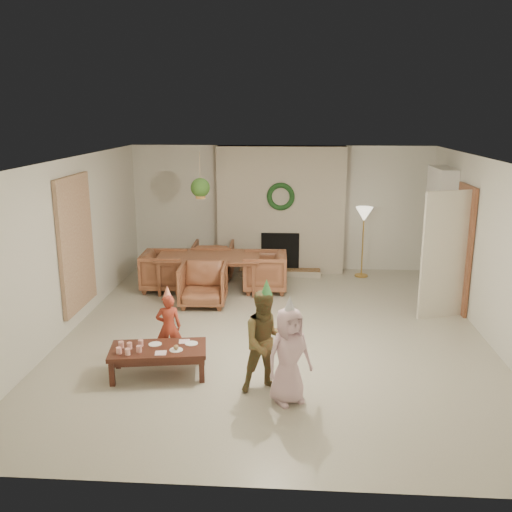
# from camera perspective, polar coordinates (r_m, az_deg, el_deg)

# --- Properties ---
(floor) EXTENTS (7.00, 7.00, 0.00)m
(floor) POSITION_cam_1_polar(r_m,az_deg,el_deg) (8.24, 1.91, -7.82)
(floor) COLOR #B7B29E
(floor) RESTS_ON ground
(ceiling) EXTENTS (7.00, 7.00, 0.00)m
(ceiling) POSITION_cam_1_polar(r_m,az_deg,el_deg) (7.65, 2.07, 9.77)
(ceiling) COLOR white
(ceiling) RESTS_ON wall_back
(wall_back) EXTENTS (7.00, 0.00, 7.00)m
(wall_back) POSITION_cam_1_polar(r_m,az_deg,el_deg) (11.28, 2.58, 4.91)
(wall_back) COLOR silver
(wall_back) RESTS_ON floor
(wall_front) EXTENTS (7.00, 0.00, 7.00)m
(wall_front) POSITION_cam_1_polar(r_m,az_deg,el_deg) (4.54, 0.50, -10.02)
(wall_front) COLOR silver
(wall_front) RESTS_ON floor
(wall_left) EXTENTS (0.00, 7.00, 7.00)m
(wall_left) POSITION_cam_1_polar(r_m,az_deg,el_deg) (8.49, -18.69, 0.94)
(wall_left) COLOR silver
(wall_left) RESTS_ON floor
(wall_right) EXTENTS (0.00, 7.00, 7.00)m
(wall_right) POSITION_cam_1_polar(r_m,az_deg,el_deg) (8.32, 23.10, 0.26)
(wall_right) COLOR silver
(wall_right) RESTS_ON floor
(fireplace_mass) EXTENTS (2.50, 0.40, 2.50)m
(fireplace_mass) POSITION_cam_1_polar(r_m,az_deg,el_deg) (11.09, 2.56, 4.74)
(fireplace_mass) COLOR #521519
(fireplace_mass) RESTS_ON floor
(fireplace_hearth) EXTENTS (1.60, 0.30, 0.12)m
(fireplace_hearth) POSITION_cam_1_polar(r_m,az_deg,el_deg) (11.01, 2.44, -1.69)
(fireplace_hearth) COLOR brown
(fireplace_hearth) RESTS_ON floor
(fireplace_firebox) EXTENTS (0.75, 0.12, 0.75)m
(fireplace_firebox) POSITION_cam_1_polar(r_m,az_deg,el_deg) (11.07, 2.49, 0.50)
(fireplace_firebox) COLOR black
(fireplace_firebox) RESTS_ON floor
(fireplace_wreath) EXTENTS (0.54, 0.10, 0.54)m
(fireplace_wreath) POSITION_cam_1_polar(r_m,az_deg,el_deg) (10.81, 2.55, 6.10)
(fireplace_wreath) COLOR #163C1A
(fireplace_wreath) RESTS_ON fireplace_mass
(floor_lamp_base) EXTENTS (0.26, 0.26, 0.03)m
(floor_lamp_base) POSITION_cam_1_polar(r_m,az_deg,el_deg) (11.15, 10.72, -1.97)
(floor_lamp_base) COLOR gold
(floor_lamp_base) RESTS_ON floor
(floor_lamp_post) EXTENTS (0.03, 0.03, 1.24)m
(floor_lamp_post) POSITION_cam_1_polar(r_m,az_deg,el_deg) (11.00, 10.88, 1.17)
(floor_lamp_post) COLOR gold
(floor_lamp_post) RESTS_ON floor
(floor_lamp_shade) EXTENTS (0.33, 0.33, 0.27)m
(floor_lamp_shade) POSITION_cam_1_polar(r_m,az_deg,el_deg) (10.88, 11.03, 4.22)
(floor_lamp_shade) COLOR beige
(floor_lamp_shade) RESTS_ON floor_lamp_post
(bookshelf_carcass) EXTENTS (0.30, 1.00, 2.20)m
(bookshelf_carcass) POSITION_cam_1_polar(r_m,az_deg,el_deg) (10.46, 18.18, 2.59)
(bookshelf_carcass) COLOR white
(bookshelf_carcass) RESTS_ON floor
(bookshelf_shelf_a) EXTENTS (0.30, 0.92, 0.03)m
(bookshelf_shelf_a) POSITION_cam_1_polar(r_m,az_deg,el_deg) (10.60, 17.80, -0.85)
(bookshelf_shelf_a) COLOR white
(bookshelf_shelf_a) RESTS_ON bookshelf_carcass
(bookshelf_shelf_b) EXTENTS (0.30, 0.92, 0.03)m
(bookshelf_shelf_b) POSITION_cam_1_polar(r_m,az_deg,el_deg) (10.50, 17.97, 1.26)
(bookshelf_shelf_b) COLOR white
(bookshelf_shelf_b) RESTS_ON bookshelf_carcass
(bookshelf_shelf_c) EXTENTS (0.30, 0.92, 0.03)m
(bookshelf_shelf_c) POSITION_cam_1_polar(r_m,az_deg,el_deg) (10.42, 18.14, 3.40)
(bookshelf_shelf_c) COLOR white
(bookshelf_shelf_c) RESTS_ON bookshelf_carcass
(bookshelf_shelf_d) EXTENTS (0.30, 0.92, 0.03)m
(bookshelf_shelf_d) POSITION_cam_1_polar(r_m,az_deg,el_deg) (10.36, 18.32, 5.57)
(bookshelf_shelf_d) COLOR white
(bookshelf_shelf_d) RESTS_ON bookshelf_carcass
(books_row_lower) EXTENTS (0.20, 0.40, 0.24)m
(books_row_lower) POSITION_cam_1_polar(r_m,az_deg,el_deg) (10.42, 17.95, -0.32)
(books_row_lower) COLOR #B13D20
(books_row_lower) RESTS_ON bookshelf_shelf_a
(books_row_mid) EXTENTS (0.20, 0.44, 0.24)m
(books_row_mid) POSITION_cam_1_polar(r_m,az_deg,el_deg) (10.52, 17.86, 2.06)
(books_row_mid) COLOR navy
(books_row_mid) RESTS_ON bookshelf_shelf_b
(books_row_upper) EXTENTS (0.20, 0.36, 0.22)m
(books_row_upper) POSITION_cam_1_polar(r_m,az_deg,el_deg) (10.30, 18.22, 4.00)
(books_row_upper) COLOR #C27E29
(books_row_upper) RESTS_ON bookshelf_shelf_c
(door_frame) EXTENTS (0.05, 0.86, 2.04)m
(door_frame) POSITION_cam_1_polar(r_m,az_deg,el_deg) (9.47, 20.43, 0.71)
(door_frame) COLOR brown
(door_frame) RESTS_ON floor
(door_leaf) EXTENTS (0.77, 0.32, 2.00)m
(door_leaf) POSITION_cam_1_polar(r_m,az_deg,el_deg) (9.02, 18.77, 0.05)
(door_leaf) COLOR beige
(door_leaf) RESTS_ON floor
(curtain_panel) EXTENTS (0.06, 1.20, 2.00)m
(curtain_panel) POSITION_cam_1_polar(r_m,az_deg,el_deg) (8.66, -17.95, 1.24)
(curtain_panel) COLOR #C4AC8B
(curtain_panel) RESTS_ON wall_left
(dining_table) EXTENTS (1.86, 1.08, 0.64)m
(dining_table) POSITION_cam_1_polar(r_m,az_deg,el_deg) (10.06, -4.86, -1.75)
(dining_table) COLOR brown
(dining_table) RESTS_ON floor
(dining_chair_near) EXTENTS (0.79, 0.81, 0.71)m
(dining_chair_near) POSITION_cam_1_polar(r_m,az_deg,el_deg) (9.29, -5.44, -2.94)
(dining_chair_near) COLOR brown
(dining_chair_near) RESTS_ON floor
(dining_chair_far) EXTENTS (0.79, 0.81, 0.71)m
(dining_chair_far) POSITION_cam_1_polar(r_m,az_deg,el_deg) (10.82, -4.38, -0.39)
(dining_chair_far) COLOR brown
(dining_chair_far) RESTS_ON floor
(dining_chair_left) EXTENTS (0.81, 0.79, 0.71)m
(dining_chair_left) POSITION_cam_1_polar(r_m,az_deg,el_deg) (10.18, -9.37, -1.51)
(dining_chair_left) COLOR brown
(dining_chair_left) RESTS_ON floor
(dining_chair_right) EXTENTS (0.81, 0.79, 0.71)m
(dining_chair_right) POSITION_cam_1_polar(r_m,az_deg,el_deg) (9.98, 0.88, -1.63)
(dining_chair_right) COLOR brown
(dining_chair_right) RESTS_ON floor
(hanging_plant_cord) EXTENTS (0.01, 0.01, 0.70)m
(hanging_plant_cord) POSITION_cam_1_polar(r_m,az_deg,el_deg) (9.30, -5.76, 8.39)
(hanging_plant_cord) COLOR tan
(hanging_plant_cord) RESTS_ON ceiling
(hanging_plant_pot) EXTENTS (0.16, 0.16, 0.12)m
(hanging_plant_pot) POSITION_cam_1_polar(r_m,az_deg,el_deg) (9.35, -5.71, 6.26)
(hanging_plant_pot) COLOR #AB7337
(hanging_plant_pot) RESTS_ON hanging_plant_cord
(hanging_plant_foliage) EXTENTS (0.32, 0.32, 0.32)m
(hanging_plant_foliage) POSITION_cam_1_polar(r_m,az_deg,el_deg) (9.33, -5.73, 6.99)
(hanging_plant_foliage) COLOR #274C19
(hanging_plant_foliage) RESTS_ON hanging_plant_pot
(coffee_table_top) EXTENTS (1.24, 0.75, 0.05)m
(coffee_table_top) POSITION_cam_1_polar(r_m,az_deg,el_deg) (6.96, -10.00, -9.45)
(coffee_table_top) COLOR #4A2318
(coffee_table_top) RESTS_ON floor
(coffee_table_apron) EXTENTS (1.13, 0.65, 0.07)m
(coffee_table_apron) POSITION_cam_1_polar(r_m,az_deg,el_deg) (6.99, -9.97, -9.92)
(coffee_table_apron) COLOR #4A2318
(coffee_table_apron) RESTS_ON floor
(coffee_leg_fl) EXTENTS (0.07, 0.07, 0.30)m
(coffee_leg_fl) POSITION_cam_1_polar(r_m,az_deg,el_deg) (6.90, -14.54, -11.60)
(coffee_leg_fl) COLOR #4A2318
(coffee_leg_fl) RESTS_ON floor
(coffee_leg_fr) EXTENTS (0.07, 0.07, 0.30)m
(coffee_leg_fr) POSITION_cam_1_polar(r_m,az_deg,el_deg) (6.80, -5.58, -11.57)
(coffee_leg_fr) COLOR #4A2318
(coffee_leg_fr) RESTS_ON floor
(coffee_leg_bl) EXTENTS (0.07, 0.07, 0.30)m
(coffee_leg_bl) POSITION_cam_1_polar(r_m,az_deg,el_deg) (7.32, -13.95, -9.98)
(coffee_leg_bl) COLOR #4A2318
(coffee_leg_bl) RESTS_ON floor
(coffee_leg_br) EXTENTS (0.07, 0.07, 0.30)m
(coffee_leg_br) POSITION_cam_1_polar(r_m,az_deg,el_deg) (7.22, -5.55, -9.93)
(coffee_leg_br) COLOR #4A2318
(coffee_leg_br) RESTS_ON floor
(cup_a) EXTENTS (0.07, 0.07, 0.08)m
(cup_a) POSITION_cam_1_polar(r_m,az_deg,el_deg) (6.87, -13.87, -9.40)
(cup_a) COLOR white
(cup_a) RESTS_ON coffee_table_top
(cup_b) EXTENTS (0.07, 0.07, 0.08)m
(cup_b) POSITION_cam_1_polar(r_m,az_deg,el_deg) (7.03, -13.65, -8.81)
(cup_b) COLOR white
(cup_b) RESTS_ON coffee_table_top
(cup_c) EXTENTS (0.07, 0.07, 0.08)m
(cup_c) POSITION_cam_1_polar(r_m,az_deg,el_deg) (6.82, -13.02, -9.55)
(cup_c) COLOR white
(cup_c) RESTS_ON coffee_table_top
(cup_d) EXTENTS (0.07, 0.07, 0.08)m
(cup_d) POSITION_cam_1_polar(r_m,az_deg,el_deg) (6.98, -12.83, -8.95)
(cup_d) COLOR white
(cup_d) RESTS_ON coffee_table_top
(cup_e) EXTENTS (0.07, 0.07, 0.08)m
(cup_e) POSITION_cam_1_polar(r_m,az_deg,el_deg) (6.86, -11.90, -9.31)
(cup_e) COLOR white
(cup_e) RESTS_ON coffee_table_top
(cup_f) EXTENTS (0.07, 0.07, 0.08)m
(cup_f) POSITION_cam_1_polar(r_m,az_deg,el_deg) (7.03, -11.73, -8.72)
(cup_f) COLOR white
(cup_f) RESTS_ON coffee_table_top
(plate_a) EXTENTS (0.18, 0.18, 0.01)m
(plate_a) POSITION_cam_1_polar(r_m,az_deg,el_deg) (7.05, -10.30, -8.87)
(plate_a) COLOR white
(plate_a) RESTS_ON coffee_table_top
(plate_b) EXTENTS (0.18, 0.18, 0.01)m
(plate_b) POSITION_cam_1_polar(r_m,az_deg,el_deg) (6.85, -8.19, -9.50)
(plate_b) COLOR white
(plate_b) RESTS_ON coffee_table_top
(plate_c) EXTENTS (0.18, 0.18, 0.01)m
(plate_c) POSITION_cam_1_polar(r_m,az_deg,el_deg) (7.01, -6.64, -8.89)
(plate_c) COLOR white
(plate_c) RESTS_ON coffee_table_top
(food_scoop) EXTENTS (0.07, 0.07, 0.06)m
(food_scoop) POSITION_cam_1_polar(r_m,az_deg,el_deg) (6.84, -8.20, -9.24)
(food_scoop) COLOR tan
(food_scoop) RESTS_ON plate_b
(napkin_left) EXTENTS (0.15, 0.15, 0.01)m
(napkin_left) POSITION_cam_1_polar(r_m,az_deg,el_deg) (6.80, -9.74, -9.77)
(napkin_left) COLOR #EFB0C2
(napkin_left) RESTS_ON coffee_table_top
(napkin_right) EXTENTS (0.15, 0.15, 0.01)m
(napkin_right) POSITION_cam_1_polar(r_m,az_deg,el_deg) (7.08, -7.35, -8.68)
(napkin_right) COLOR #EFB0C2
(napkin_right) RESTS_ON coffee_table_top
(child_red) EXTENTS (0.36, 0.28, 0.89)m
(child_red) POSITION_cam_1_polar(r_m,az_deg,el_deg) (7.32, -8.94, -7.21)
(child_red) COLOR #A43523
(child_red) RESTS_ON floor
(party_hat_red) EXTENTS (0.14, 0.14, 0.17)m
(party_hat_red) POSITION_cam_1_polar(r_m,az_deg,el_deg) (7.16, -9.09, -3.62)
(party_hat_red) COLOR #F4B351
(party_hat_red) RESTS_ON child_red
(child_plaid) EXTENTS (0.70, 0.62, 1.20)m
(child_plaid) POSITION_cam_1_polar(r_m,az_deg,el_deg) (6.40, 1.06, -8.77)
(child_plaid) COLOR brown
(child_plaid) RESTS_ON floor
(party_hat_plaid) EXTENTS (0.15, 0.15, 0.20)m
(party_hat_plaid) POSITION_cam_1_polar(r_m,az_deg,el_deg) (6.18, 1.09, -3.27)
(party_hat_plaid) COLOR #46A350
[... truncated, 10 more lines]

